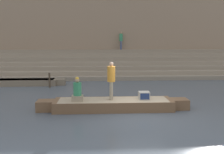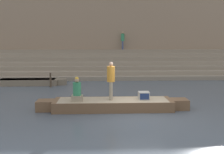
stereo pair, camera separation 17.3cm
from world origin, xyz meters
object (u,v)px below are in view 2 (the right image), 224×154
(moored_boat_shore, at_px, (28,82))
(person_standing, at_px, (111,78))
(rowboat_main, at_px, (113,104))
(person_on_steps, at_px, (123,39))
(mooring_post, at_px, (51,80))
(person_rowing, at_px, (77,91))
(tv_set, at_px, (144,96))

(moored_boat_shore, bearing_deg, person_standing, -50.38)
(rowboat_main, height_order, person_on_steps, person_on_steps)
(mooring_post, height_order, person_on_steps, person_on_steps)
(moored_boat_shore, bearing_deg, person_on_steps, 40.76)
(person_rowing, height_order, tv_set, person_rowing)
(person_standing, distance_m, person_rowing, 1.68)
(person_standing, relative_size, person_on_steps, 1.04)
(person_on_steps, bearing_deg, rowboat_main, 96.21)
(rowboat_main, xyz_separation_m, person_standing, (-0.10, 0.03, 1.24))
(person_standing, bearing_deg, mooring_post, 125.90)
(rowboat_main, relative_size, mooring_post, 7.03)
(tv_set, height_order, person_on_steps, person_on_steps)
(tv_set, bearing_deg, mooring_post, 137.33)
(rowboat_main, bearing_deg, mooring_post, 126.23)
(tv_set, bearing_deg, person_standing, -176.94)
(person_rowing, relative_size, moored_boat_shore, 0.20)
(mooring_post, bearing_deg, rowboat_main, -55.51)
(person_rowing, relative_size, person_on_steps, 0.65)
(person_standing, bearing_deg, rowboat_main, -16.14)
(person_standing, distance_m, tv_set, 1.76)
(person_rowing, xyz_separation_m, tv_set, (3.11, 0.13, -0.26))
(person_standing, relative_size, person_rowing, 1.59)
(tv_set, distance_m, moored_boat_shore, 9.99)
(rowboat_main, distance_m, person_rowing, 1.79)
(rowboat_main, distance_m, mooring_post, 7.11)
(rowboat_main, relative_size, person_standing, 4.00)
(person_rowing, height_order, moored_boat_shore, person_rowing)
(person_rowing, xyz_separation_m, mooring_post, (-2.36, 5.99, -0.41))
(rowboat_main, distance_m, person_on_steps, 13.72)
(person_standing, xyz_separation_m, tv_set, (1.55, -0.03, -0.84))
(person_standing, bearing_deg, tv_set, 0.71)
(person_rowing, xyz_separation_m, moored_boat_shore, (-4.18, 6.95, -0.69))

